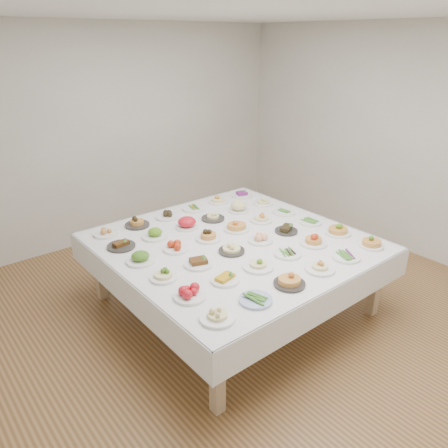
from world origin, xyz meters
TOP-DOWN VIEW (x-y plane):
  - room_envelope at (0.00, 0.00)m, footprint 5.02×5.02m
  - display_table at (-0.11, 0.06)m, footprint 2.38×2.38m
  - dish_0 at (-1.04, -0.86)m, footprint 0.26×0.26m
  - dish_1 at (-0.68, -0.87)m, footprint 0.27×0.25m
  - dish_2 at (-0.30, -0.87)m, footprint 0.26×0.26m
  - dish_3 at (0.08, -0.86)m, footprint 0.26×0.26m
  - dish_4 at (0.44, -0.87)m, footprint 0.26×0.26m
  - dish_5 at (0.82, -0.88)m, footprint 0.23×0.23m
  - dish_6 at (-1.03, -0.50)m, footprint 0.26×0.26m
  - dish_7 at (-0.67, -0.49)m, footprint 0.24×0.24m
  - dish_8 at (-0.30, -0.50)m, footprint 0.27×0.27m
  - dish_9 at (0.08, -0.49)m, footprint 0.25×0.25m
  - dish_10 at (0.44, -0.49)m, footprint 0.28×0.26m
  - dish_11 at (0.82, -0.49)m, footprint 0.25×0.25m
  - dish_12 at (-1.04, -0.13)m, footprint 0.23×0.23m
  - dish_13 at (-0.68, -0.13)m, footprint 0.26×0.26m
  - dish_14 at (-0.29, -0.12)m, footprint 0.26×0.26m
  - dish_15 at (0.08, -0.12)m, footprint 0.24×0.24m
  - dish_16 at (0.44, -0.13)m, footprint 0.23×0.23m
  - dish_17 at (0.82, -0.13)m, footprint 0.24×0.24m
  - dish_18 at (-1.04, 0.25)m, footprint 0.26×0.26m
  - dish_19 at (-0.67, 0.25)m, footprint 0.24×0.24m
  - dish_20 at (-0.29, 0.24)m, footprint 0.25×0.25m
  - dish_21 at (0.08, 0.24)m, footprint 0.26×0.26m
  - dish_22 at (0.44, 0.24)m, footprint 0.23×0.23m
  - dish_23 at (0.81, 0.25)m, footprint 0.25×0.25m
  - dish_24 at (-1.04, 0.62)m, footprint 0.26×0.26m
  - dish_25 at (-0.67, 0.61)m, footprint 0.26×0.26m
  - dish_26 at (-0.29, 0.61)m, footprint 0.24×0.24m
  - dish_27 at (0.06, 0.62)m, footprint 0.25×0.25m
  - dish_28 at (0.44, 0.62)m, footprint 0.23×0.23m
  - dish_29 at (0.81, 0.61)m, footprint 0.23×0.23m
  - dish_30 at (-1.03, 0.98)m, footprint 0.24×0.24m
  - dish_31 at (-0.67, 0.98)m, footprint 0.26×0.26m
  - dish_32 at (-0.29, 0.98)m, footprint 0.27×0.27m
  - dish_33 at (0.08, 0.99)m, footprint 0.26×0.26m
  - dish_34 at (0.44, 0.99)m, footprint 0.23×0.23m
  - dish_35 at (0.81, 0.98)m, footprint 0.26×0.26m

SIDE VIEW (x-z plane):
  - display_table at x=-0.11m, z-range 0.31..1.06m
  - dish_23 at x=0.81m, z-range 0.74..0.80m
  - dish_9 at x=0.08m, z-range 0.74..0.80m
  - dish_17 at x=0.82m, z-range 0.75..0.80m
  - dish_33 at x=0.08m, z-range 0.75..0.80m
  - dish_4 at x=0.44m, z-range 0.75..0.80m
  - dish_1 at x=-0.68m, z-range 0.75..0.81m
  - dish_30 at x=-1.03m, z-range 0.74..0.83m
  - dish_35 at x=0.81m, z-range 0.74..0.84m
  - dish_24 at x=-1.04m, z-range 0.74..0.84m
  - dish_16 at x=0.44m, z-range 0.74..0.84m
  - dish_15 at x=0.08m, z-range 0.74..0.85m
  - dish_32 at x=-0.29m, z-range 0.74..0.85m
  - dish_7 at x=-0.67m, z-range 0.74..0.85m
  - dish_29 at x=0.81m, z-range 0.74..0.85m
  - dish_13 at x=-0.68m, z-range 0.74..0.86m
  - dish_19 at x=-0.67m, z-range 0.75..0.86m
  - dish_6 at x=-1.03m, z-range 0.75..0.86m
  - dish_3 at x=0.08m, z-range 0.74..0.87m
  - dish_12 at x=-1.04m, z-range 0.74..0.87m
  - dish_27 at x=0.06m, z-range 0.74..0.87m
  - dish_34 at x=0.44m, z-range 0.75..0.87m
  - dish_22 at x=0.44m, z-range 0.75..0.87m
  - dish_8 at x=-0.30m, z-range 0.74..0.88m
  - dish_25 at x=-0.67m, z-range 0.74..0.88m
  - dish_20 at x=-0.29m, z-range 0.74..0.88m
  - dish_31 at x=-0.67m, z-range 0.74..0.88m
  - dish_28 at x=0.44m, z-range 0.75..0.88m
  - dish_18 at x=-1.04m, z-range 0.75..0.89m
  - dish_14 at x=-0.29m, z-range 0.75..0.89m
  - dish_0 at x=-1.04m, z-range 0.75..0.89m
  - dish_5 at x=0.82m, z-range 0.75..0.89m
  - dish_26 at x=-0.29m, z-range 0.75..0.90m
  - dish_2 at x=-0.30m, z-range 0.75..0.91m
  - dish_11 at x=0.82m, z-range 0.75..0.91m
  - dish_10 at x=0.44m, z-range 0.75..0.91m
  - dish_21 at x=0.08m, z-range 0.75..0.91m
  - room_envelope at x=0.00m, z-range 0.43..3.24m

